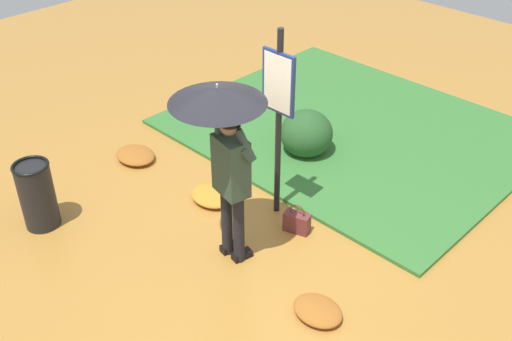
{
  "coord_description": "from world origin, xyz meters",
  "views": [
    {
      "loc": [
        -3.66,
        3.5,
        4.53
      ],
      "look_at": [
        0.21,
        -0.45,
        0.85
      ],
      "focal_mm": 43.13,
      "sensor_mm": 36.0,
      "label": 1
    }
  ],
  "objects_px": {
    "person_with_umbrella": "(224,131)",
    "info_sign_post": "(278,104)",
    "trash_bin": "(37,195)",
    "handbag": "(297,222)"
  },
  "relations": [
    {
      "from": "info_sign_post",
      "to": "handbag",
      "type": "relative_size",
      "value": 6.22
    },
    {
      "from": "person_with_umbrella",
      "to": "trash_bin",
      "type": "xyz_separation_m",
      "value": [
        1.92,
        1.16,
        -1.13
      ]
    },
    {
      "from": "person_with_umbrella",
      "to": "trash_bin",
      "type": "height_order",
      "value": "person_with_umbrella"
    },
    {
      "from": "person_with_umbrella",
      "to": "info_sign_post",
      "type": "height_order",
      "value": "info_sign_post"
    },
    {
      "from": "trash_bin",
      "to": "info_sign_post",
      "type": "bearing_deg",
      "value": -130.22
    },
    {
      "from": "info_sign_post",
      "to": "trash_bin",
      "type": "relative_size",
      "value": 2.76
    },
    {
      "from": "person_with_umbrella",
      "to": "trash_bin",
      "type": "relative_size",
      "value": 2.45
    },
    {
      "from": "handbag",
      "to": "trash_bin",
      "type": "height_order",
      "value": "trash_bin"
    },
    {
      "from": "person_with_umbrella",
      "to": "info_sign_post",
      "type": "bearing_deg",
      "value": -81.46
    },
    {
      "from": "info_sign_post",
      "to": "handbag",
      "type": "distance_m",
      "value": 1.39
    }
  ]
}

